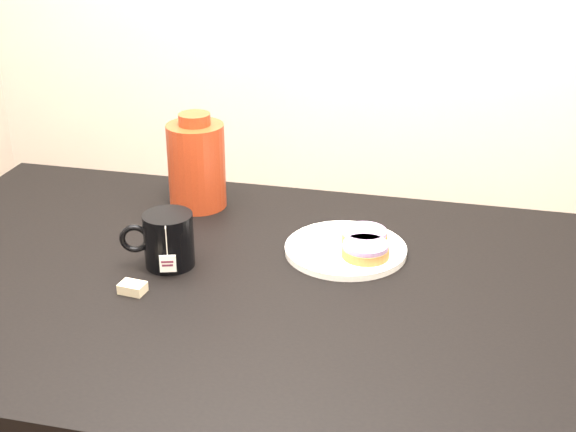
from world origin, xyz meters
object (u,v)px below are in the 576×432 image
Objects in this scene: table at (239,319)px; teabag_pouch at (133,288)px; mug at (168,240)px; plate at (346,248)px; bagel_back at (365,236)px; bagel_package at (197,164)px; bagel_front at (365,250)px.

teabag_pouch is at bearing -152.33° from table.
table is 9.54× the size of mug.
table is at bearing 27.67° from teabag_pouch.
mug reaches higher than table.
teabag_pouch is at bearing -144.68° from plate.
bagel_package reaches higher than bagel_back.
plate is 5.24× the size of teabag_pouch.
bagel_package is (-0.39, 0.12, 0.07)m from bagel_back.
mug reaches higher than teabag_pouch.
bagel_back is at bearing 39.07° from plate.
bagel_back is at bearing 35.66° from teabag_pouch.
plate is 1.13× the size of bagel_package.
bagel_front is (0.01, -0.06, 0.00)m from bagel_back.
bagel_front is 0.44m from teabag_pouch.
bagel_back is 0.41m from bagel_package.
table is 0.29m from bagel_back.
table is at bearing -138.82° from bagel_back.
bagel_package is (-0.04, 0.28, 0.04)m from mug.
bagel_back reaches higher than teabag_pouch.
teabag_pouch is at bearing -119.77° from mug.
bagel_front is 0.37m from mug.
teabag_pouch reaches higher than table.
bagel_back is 0.38m from mug.
bagel_front is at bearing 28.73° from teabag_pouch.
mug is at bearing -82.04° from bagel_package.
bagel_front is 0.60× the size of bagel_package.
mug is at bearing -156.18° from bagel_back.
bagel_package reaches higher than bagel_front.
table is at bearing -150.46° from bagel_front.
bagel_front reaches higher than table.
bagel_package is at bearing 162.17° from bagel_back.
bagel_front is (0.04, -0.03, 0.02)m from plate.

